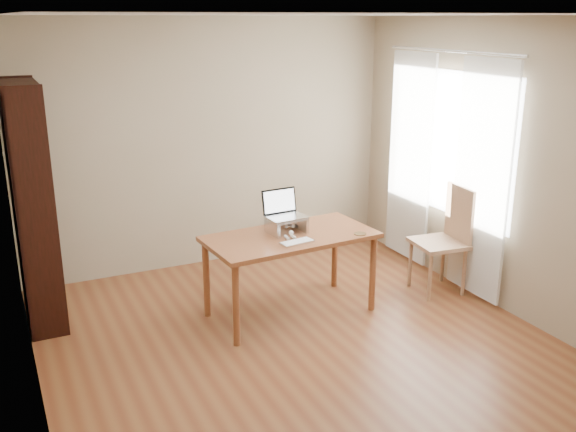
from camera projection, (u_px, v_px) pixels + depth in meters
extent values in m
cube|color=brown|center=(306.00, 351.00, 5.20)|extent=(4.00, 4.50, 0.02)
cube|color=silver|center=(309.00, 13.00, 4.42)|extent=(4.00, 4.50, 0.02)
cube|color=gray|center=(210.00, 144.00, 6.76)|extent=(4.00, 0.02, 2.60)
cube|color=gray|center=(539.00, 318.00, 2.87)|extent=(4.00, 0.02, 2.60)
cube|color=gray|center=(20.00, 233.00, 3.98)|extent=(0.02, 4.50, 2.60)
cube|color=gray|center=(510.00, 170.00, 5.64)|extent=(0.02, 4.50, 2.60)
cube|color=white|center=(450.00, 143.00, 6.29)|extent=(0.01, 1.80, 1.40)
cube|color=black|center=(37.00, 219.00, 5.09)|extent=(0.30, 0.04, 2.10)
cube|color=black|center=(28.00, 193.00, 5.83)|extent=(0.30, 0.04, 2.10)
cube|color=black|center=(15.00, 207.00, 5.40)|extent=(0.02, 0.90, 2.10)
cube|color=black|center=(46.00, 314.00, 5.77)|extent=(0.30, 0.84, 0.02)
cube|color=black|center=(47.00, 296.00, 5.73)|extent=(0.20, 0.78, 0.28)
cube|color=black|center=(42.00, 279.00, 5.66)|extent=(0.30, 0.84, 0.03)
cube|color=black|center=(43.00, 261.00, 5.63)|extent=(0.20, 0.78, 0.28)
cube|color=black|center=(37.00, 243.00, 5.56)|extent=(0.30, 0.84, 0.02)
cube|color=black|center=(38.00, 224.00, 5.53)|extent=(0.20, 0.78, 0.28)
cube|color=black|center=(32.00, 205.00, 5.46)|extent=(0.30, 0.84, 0.02)
cube|color=black|center=(34.00, 186.00, 5.42)|extent=(0.20, 0.78, 0.28)
cube|color=black|center=(28.00, 166.00, 5.36)|extent=(0.30, 0.84, 0.02)
cube|color=black|center=(29.00, 146.00, 5.32)|extent=(0.20, 0.78, 0.28)
cube|color=black|center=(23.00, 126.00, 5.26)|extent=(0.30, 0.84, 0.02)
cube|color=black|center=(24.00, 105.00, 5.22)|extent=(0.20, 0.78, 0.28)
cube|color=black|center=(17.00, 84.00, 5.16)|extent=(0.30, 0.84, 0.03)
cube|color=white|center=(481.00, 181.00, 5.86)|extent=(0.03, 0.70, 2.20)
cube|color=white|center=(410.00, 158.00, 6.81)|extent=(0.03, 0.70, 2.20)
cylinder|color=silver|center=(452.00, 51.00, 6.00)|extent=(0.03, 1.90, 0.03)
cube|color=brown|center=(290.00, 237.00, 5.65)|extent=(1.53, 0.84, 0.04)
cylinder|color=brown|center=(207.00, 277.00, 5.75)|extent=(0.06, 0.06, 0.71)
cylinder|color=brown|center=(339.00, 254.00, 6.31)|extent=(0.06, 0.06, 0.71)
cylinder|color=brown|center=(231.00, 304.00, 5.21)|extent=(0.06, 0.06, 0.71)
cylinder|color=brown|center=(374.00, 276.00, 5.77)|extent=(0.06, 0.06, 0.71)
cube|color=silver|center=(272.00, 228.00, 5.64)|extent=(0.03, 0.25, 0.12)
cube|color=silver|center=(301.00, 224.00, 5.75)|extent=(0.03, 0.25, 0.12)
cube|color=silver|center=(287.00, 219.00, 5.68)|extent=(0.32, 0.25, 0.01)
cube|color=silver|center=(287.00, 217.00, 5.67)|extent=(0.35, 0.25, 0.02)
cube|color=black|center=(280.00, 201.00, 5.75)|extent=(0.34, 0.07, 0.22)
cube|color=white|center=(280.00, 201.00, 5.75)|extent=(0.31, 0.06, 0.19)
cube|color=silver|center=(297.00, 242.00, 5.43)|extent=(0.31, 0.16, 0.02)
cube|color=white|center=(297.00, 241.00, 5.43)|extent=(0.28, 0.14, 0.00)
cylinder|color=#51351C|center=(360.00, 234.00, 5.66)|extent=(0.11, 0.11, 0.01)
ellipsoid|color=#474038|center=(282.00, 226.00, 5.71)|extent=(0.15, 0.34, 0.12)
ellipsoid|color=#474038|center=(277.00, 223.00, 5.80)|extent=(0.13, 0.14, 0.11)
ellipsoid|color=#474038|center=(291.00, 230.00, 5.54)|extent=(0.09, 0.09, 0.08)
ellipsoid|color=white|center=(289.00, 232.00, 5.58)|extent=(0.08, 0.08, 0.07)
sphere|color=white|center=(293.00, 232.00, 5.51)|extent=(0.04, 0.04, 0.04)
cone|color=#474038|center=(288.00, 226.00, 5.52)|extent=(0.03, 0.04, 0.04)
cone|color=#474038|center=(294.00, 225.00, 5.54)|extent=(0.03, 0.04, 0.04)
cylinder|color=white|center=(289.00, 237.00, 5.54)|extent=(0.03, 0.08, 0.03)
cylinder|color=white|center=(295.00, 236.00, 5.56)|extent=(0.03, 0.08, 0.03)
cylinder|color=#474038|center=(285.00, 224.00, 5.87)|extent=(0.12, 0.18, 0.03)
cube|color=#A97B5B|center=(438.00, 243.00, 6.19)|extent=(0.51, 0.51, 0.04)
cylinder|color=#A97B5B|center=(433.00, 277.00, 6.02)|extent=(0.04, 0.04, 0.49)
cylinder|color=#A97B5B|center=(464.00, 271.00, 6.18)|extent=(0.04, 0.04, 0.49)
cylinder|color=#A97B5B|center=(410.00, 264.00, 6.35)|extent=(0.04, 0.04, 0.49)
cylinder|color=#A97B5B|center=(440.00, 258.00, 6.50)|extent=(0.04, 0.04, 0.49)
cube|color=#A97B5B|center=(458.00, 214.00, 6.19)|extent=(0.08, 0.44, 0.55)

